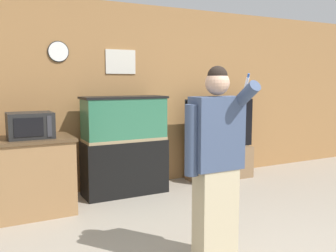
% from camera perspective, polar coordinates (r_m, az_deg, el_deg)
% --- Properties ---
extents(wall_back_paneled, '(10.00, 0.08, 2.60)m').
position_cam_1_polar(wall_back_paneled, '(5.36, -7.68, 4.48)').
color(wall_back_paneled, olive).
rests_on(wall_back_paneled, ground_plane).
extents(counter_island, '(1.31, 0.67, 0.88)m').
position_cam_1_polar(counter_island, '(4.57, -22.45, -7.29)').
color(counter_island, olive).
rests_on(counter_island, ground_plane).
extents(microwave, '(0.49, 0.39, 0.29)m').
position_cam_1_polar(microwave, '(4.46, -20.26, 0.10)').
color(microwave, black).
rests_on(microwave, counter_island).
extents(aquarium_on_stand, '(1.12, 0.44, 1.32)m').
position_cam_1_polar(aquarium_on_stand, '(5.05, -6.63, -3.00)').
color(aquarium_on_stand, black).
rests_on(aquarium_on_stand, ground_plane).
extents(tv_on_stand, '(1.24, 0.40, 1.25)m').
position_cam_1_polar(tv_on_stand, '(5.90, 7.91, -4.39)').
color(tv_on_stand, brown).
rests_on(tv_on_stand, ground_plane).
extents(person_standing, '(0.52, 0.39, 1.64)m').
position_cam_1_polar(person_standing, '(3.12, 7.25, -5.49)').
color(person_standing, '#BCAD89').
rests_on(person_standing, ground_plane).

